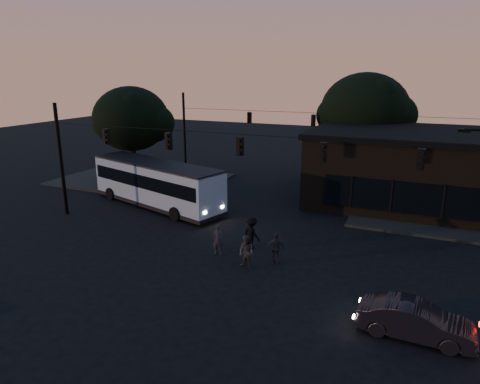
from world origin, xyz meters
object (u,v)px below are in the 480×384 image
at_px(bus, 156,182).
at_px(pedestrian_a, 218,240).
at_px(building, 420,168).
at_px(car, 415,321).
at_px(pedestrian_b, 246,252).
at_px(pedestrian_c, 276,248).
at_px(pedestrian_d, 252,233).

bearing_deg(bus, pedestrian_a, -19.95).
relative_size(building, car, 3.77).
bearing_deg(pedestrian_b, car, 0.12).
distance_m(building, car, 17.85).
bearing_deg(pedestrian_a, car, -30.14).
bearing_deg(car, building, 3.41).
xyz_separation_m(pedestrian_b, pedestrian_c, (1.14, 1.18, -0.06)).
bearing_deg(building, pedestrian_c, -114.45).
xyz_separation_m(car, pedestrian_c, (-6.71, 3.99, 0.13)).
xyz_separation_m(building, pedestrian_c, (-6.25, -13.74, -1.91)).
xyz_separation_m(bus, car, (17.74, -9.71, -1.14)).
bearing_deg(bus, pedestrian_c, -10.34).
height_order(pedestrian_a, pedestrian_c, pedestrian_a).
bearing_deg(pedestrian_c, pedestrian_b, 33.97).
bearing_deg(building, pedestrian_a, -124.01).
bearing_deg(building, pedestrian_b, -116.35).
bearing_deg(pedestrian_c, pedestrian_d, -47.24).
distance_m(car, pedestrian_c, 7.81).
relative_size(pedestrian_c, pedestrian_d, 0.90).
distance_m(bus, pedestrian_b, 12.09).
relative_size(bus, pedestrian_b, 6.87).
xyz_separation_m(building, pedestrian_a, (-9.41, -13.95, -1.88)).
distance_m(pedestrian_a, pedestrian_b, 2.24).
distance_m(building, pedestrian_c, 15.21).
height_order(bus, pedestrian_d, bus).
relative_size(car, pedestrian_a, 2.45).
bearing_deg(pedestrian_b, pedestrian_c, 65.71).
bearing_deg(pedestrian_a, bus, 133.78).
height_order(pedestrian_c, pedestrian_d, pedestrian_d).
xyz_separation_m(car, pedestrian_a, (-9.88, 3.78, 0.16)).
distance_m(pedestrian_a, pedestrian_c, 3.17).
distance_m(building, bus, 19.06).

